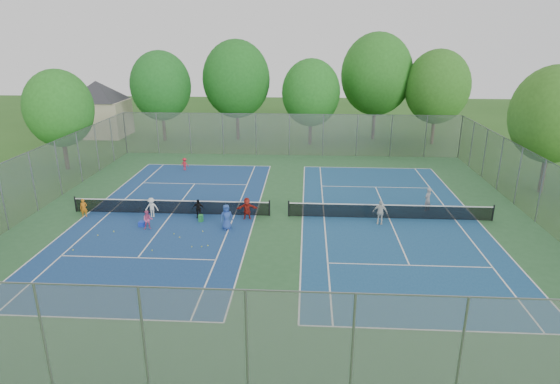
{
  "coord_description": "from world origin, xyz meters",
  "views": [
    {
      "loc": [
        1.72,
        -27.93,
        11.07
      ],
      "look_at": [
        0.0,
        1.0,
        1.3
      ],
      "focal_mm": 30.0,
      "sensor_mm": 36.0,
      "label": 1
    }
  ],
  "objects_px": {
    "ball_crate": "(142,224)",
    "instructor": "(428,200)",
    "ball_hopper": "(201,218)",
    "net_left": "(171,207)",
    "net_right": "(390,212)"
  },
  "relations": [
    {
      "from": "net_right",
      "to": "instructor",
      "type": "bearing_deg",
      "value": 29.61
    },
    {
      "from": "ball_crate",
      "to": "instructor",
      "type": "xyz_separation_m",
      "value": [
        17.93,
        3.69,
        0.63
      ]
    },
    {
      "from": "net_right",
      "to": "ball_crate",
      "type": "height_order",
      "value": "net_right"
    },
    {
      "from": "net_left",
      "to": "ball_hopper",
      "type": "distance_m",
      "value": 2.54
    },
    {
      "from": "net_right",
      "to": "ball_hopper",
      "type": "relative_size",
      "value": 27.49
    },
    {
      "from": "ball_hopper",
      "to": "instructor",
      "type": "relative_size",
      "value": 0.3
    },
    {
      "from": "net_right",
      "to": "instructor",
      "type": "xyz_separation_m",
      "value": [
        2.7,
        1.54,
        0.33
      ]
    },
    {
      "from": "net_right",
      "to": "instructor",
      "type": "relative_size",
      "value": 8.17
    },
    {
      "from": "net_left",
      "to": "ball_hopper",
      "type": "xyz_separation_m",
      "value": [
        2.2,
        -1.25,
        -0.22
      ]
    },
    {
      "from": "ball_crate",
      "to": "ball_hopper",
      "type": "xyz_separation_m",
      "value": [
        3.42,
        0.91,
        0.08
      ]
    },
    {
      "from": "net_left",
      "to": "ball_hopper",
      "type": "height_order",
      "value": "net_left"
    },
    {
      "from": "ball_hopper",
      "to": "instructor",
      "type": "height_order",
      "value": "instructor"
    },
    {
      "from": "net_right",
      "to": "ball_crate",
      "type": "bearing_deg",
      "value": -171.93
    },
    {
      "from": "net_right",
      "to": "ball_hopper",
      "type": "height_order",
      "value": "net_right"
    },
    {
      "from": "net_left",
      "to": "ball_crate",
      "type": "distance_m",
      "value": 2.5
    }
  ]
}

